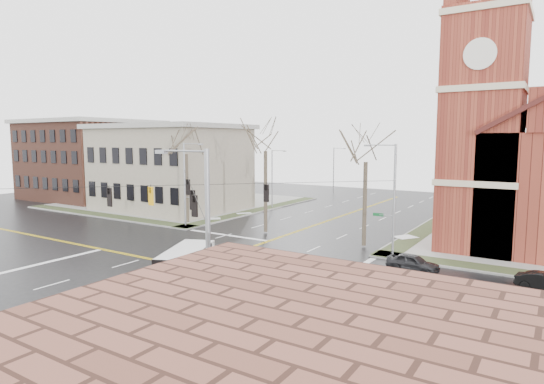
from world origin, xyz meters
The scene contains 17 objects.
ground centered at (0.00, 0.00, 0.00)m, with size 120.00×120.00×0.00m, color black.
sidewalks centered at (0.00, 0.00, 0.08)m, with size 80.00×80.00×0.17m.
road_markings centered at (0.00, 0.00, 0.01)m, with size 100.00×100.00×0.01m.
civic_building_a centered at (-22.00, 20.00, 5.50)m, with size 18.00×14.00×11.00m, color gray.
civic_building_b centered at (-42.00, 22.00, 6.00)m, with size 18.00×16.00×12.00m, color brown.
signal_pole_ne centered at (11.32, 11.50, 4.95)m, with size 2.75×0.22×9.00m.
signal_pole_nw centered at (-11.32, 11.50, 4.95)m, with size 2.75×0.22×9.00m.
signal_pole_se centered at (11.32, -11.50, 4.95)m, with size 2.75×0.22×9.00m.
span_wires centered at (0.00, 0.00, 6.20)m, with size 23.02×23.02×0.03m.
traffic_signals centered at (0.00, -0.67, 5.45)m, with size 8.21×8.26×1.30m.
streetlight_north_a centered at (-10.65, 28.00, 4.47)m, with size 2.30×0.20×8.00m.
streetlight_north_b centered at (-10.65, 48.00, 4.47)m, with size 2.30×0.20×8.00m.
cargo_van centered at (1.90, -2.49, 1.32)m, with size 4.40×6.25×2.23m.
parked_car_a centered at (14.14, 7.90, 0.64)m, with size 1.50×3.74×1.27m, color black.
tree_nw_far centered at (-12.71, 13.14, 8.39)m, with size 4.00×4.00×11.60m.
tree_nw_near centered at (-2.28, 13.42, 8.90)m, with size 4.00×4.00×12.31m.
tree_ne centered at (8.40, 13.07, 8.04)m, with size 4.00×4.00×11.10m.
Camera 1 is at (22.79, -24.60, 9.49)m, focal length 30.00 mm.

